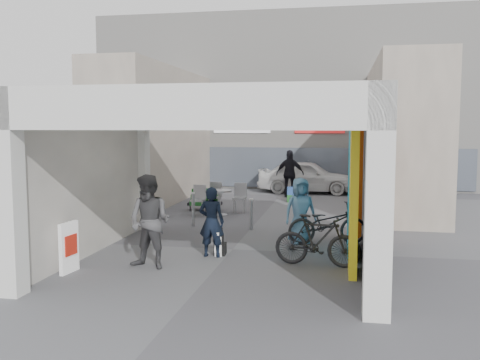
% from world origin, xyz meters
% --- Properties ---
extents(ground, '(90.00, 90.00, 0.00)m').
position_xyz_m(ground, '(0.00, 0.00, 0.00)').
color(ground, '#57575C').
rests_on(ground, ground).
extents(arcade_canopy, '(6.40, 6.45, 6.40)m').
position_xyz_m(arcade_canopy, '(0.54, -0.82, 2.30)').
color(arcade_canopy, silver).
rests_on(arcade_canopy, ground).
extents(far_building, '(18.00, 4.08, 8.00)m').
position_xyz_m(far_building, '(-0.00, 13.99, 3.99)').
color(far_building, silver).
rests_on(far_building, ground).
extents(plaza_bldg_left, '(2.00, 9.00, 5.00)m').
position_xyz_m(plaza_bldg_left, '(-4.50, 7.50, 2.50)').
color(plaza_bldg_left, '#B8A998').
rests_on(plaza_bldg_left, ground).
extents(plaza_bldg_right, '(2.00, 9.00, 5.00)m').
position_xyz_m(plaza_bldg_right, '(4.50, 7.50, 2.50)').
color(plaza_bldg_right, '#B8A998').
rests_on(plaza_bldg_right, ground).
extents(bollard_left, '(0.09, 0.09, 0.96)m').
position_xyz_m(bollard_left, '(-1.68, 2.59, 0.48)').
color(bollard_left, '#93969B').
rests_on(bollard_left, ground).
extents(bollard_center, '(0.09, 0.09, 0.84)m').
position_xyz_m(bollard_center, '(0.03, 2.44, 0.42)').
color(bollard_center, '#93969B').
rests_on(bollard_center, ground).
extents(bollard_right, '(0.09, 0.09, 0.91)m').
position_xyz_m(bollard_right, '(1.51, 2.26, 0.46)').
color(bollard_right, '#93969B').
rests_on(bollard_right, ground).
extents(advert_board_near, '(0.15, 0.56, 1.00)m').
position_xyz_m(advert_board_near, '(-2.75, -2.53, 0.51)').
color(advert_board_near, silver).
rests_on(advert_board_near, ground).
extents(advert_board_far, '(0.20, 0.55, 1.00)m').
position_xyz_m(advert_board_far, '(-2.75, 1.67, 0.51)').
color(advert_board_far, silver).
rests_on(advert_board_far, ground).
extents(cafe_set, '(1.61, 1.30, 0.98)m').
position_xyz_m(cafe_set, '(-1.50, 4.96, 0.35)').
color(cafe_set, '#9F9FA3').
rests_on(cafe_set, ground).
extents(produce_stand, '(1.10, 0.60, 0.72)m').
position_xyz_m(produce_stand, '(-2.08, 5.50, 0.29)').
color(produce_stand, black).
rests_on(produce_stand, ground).
extents(crate_stack, '(0.50, 0.42, 0.56)m').
position_xyz_m(crate_stack, '(0.69, 8.11, 0.28)').
color(crate_stack, '#1A5718').
rests_on(crate_stack, ground).
extents(border_collie, '(0.25, 0.49, 0.68)m').
position_xyz_m(border_collie, '(-0.17, -0.63, 0.27)').
color(border_collie, black).
rests_on(border_collie, ground).
extents(man_with_dog, '(0.57, 0.38, 1.55)m').
position_xyz_m(man_with_dog, '(-0.32, -0.75, 0.77)').
color(man_with_dog, black).
rests_on(man_with_dog, ground).
extents(man_back_turned, '(1.06, 0.91, 1.90)m').
position_xyz_m(man_back_turned, '(-1.31, -1.91, 0.95)').
color(man_back_turned, '#444447').
rests_on(man_back_turned, ground).
extents(man_elderly, '(0.93, 0.79, 1.61)m').
position_xyz_m(man_elderly, '(1.49, 0.95, 0.81)').
color(man_elderly, '#5480A3').
rests_on(man_elderly, ground).
extents(man_crates, '(1.12, 0.48, 1.90)m').
position_xyz_m(man_crates, '(0.44, 9.43, 0.95)').
color(man_crates, black).
rests_on(man_crates, ground).
extents(bicycle_front, '(2.04, 1.16, 1.01)m').
position_xyz_m(bicycle_front, '(2.15, 0.97, 0.51)').
color(bicycle_front, black).
rests_on(bicycle_front, ground).
extents(bicycle_rear, '(1.82, 0.70, 1.06)m').
position_xyz_m(bicycle_rear, '(2.01, -1.13, 0.53)').
color(bicycle_rear, black).
rests_on(bicycle_rear, ground).
extents(white_van, '(4.22, 1.85, 1.41)m').
position_xyz_m(white_van, '(1.01, 11.00, 0.71)').
color(white_van, silver).
rests_on(white_van, ground).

